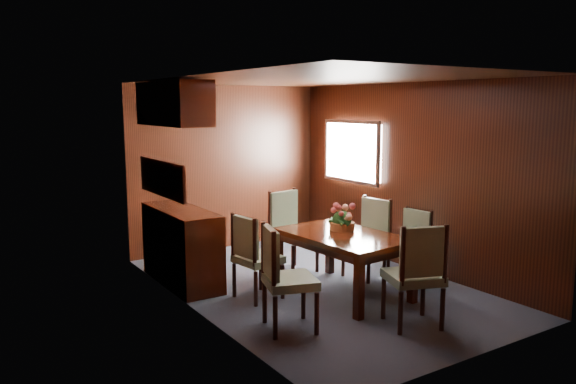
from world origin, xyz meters
TOP-DOWN VIEW (x-y plane):
  - ground at (0.00, 0.00)m, footprint 4.50×4.50m
  - room_shell at (-0.10, 0.33)m, footprint 3.06×4.52m
  - sideboard at (-1.25, 1.00)m, footprint 0.48×1.40m
  - dining_table at (0.12, -0.36)m, footprint 1.02×1.54m
  - chair_left_near at (-1.01, -0.86)m, footprint 0.58×0.59m
  - chair_left_far at (-0.82, 0.02)m, footprint 0.49×0.50m
  - chair_right_near at (0.99, -0.55)m, footprint 0.44×0.46m
  - chair_right_far at (0.83, -0.01)m, footprint 0.52×0.53m
  - chair_head at (0.09, -1.52)m, footprint 0.62×0.61m
  - chair_foot at (0.10, 0.71)m, footprint 0.58×0.56m
  - flower_centerpiece at (0.23, -0.19)m, footprint 0.31×0.31m

SIDE VIEW (x-z plane):
  - ground at x=0.00m, z-range 0.00..0.00m
  - sideboard at x=-1.25m, z-range 0.00..0.90m
  - chair_right_near at x=0.99m, z-range 0.05..0.96m
  - chair_left_far at x=-0.82m, z-range 0.05..1.00m
  - chair_right_far at x=0.83m, z-range 0.05..1.03m
  - chair_left_near at x=-1.01m, z-range 0.06..1.07m
  - chair_head at x=0.09m, z-range 0.06..1.09m
  - chair_foot at x=0.10m, z-range 0.06..1.10m
  - dining_table at x=0.12m, z-range 0.25..0.94m
  - flower_centerpiece at x=0.23m, z-range 0.69..1.00m
  - room_shell at x=-0.10m, z-range 0.43..2.84m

